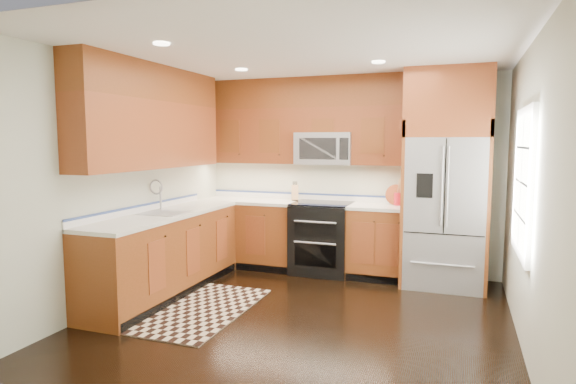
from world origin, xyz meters
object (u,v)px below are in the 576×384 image
(knife_block, at_px, (295,193))
(utensil_crock, at_px, (399,196))
(range, at_px, (322,238))
(refrigerator, at_px, (446,179))
(rug, at_px, (197,309))

(knife_block, xyz_separation_m, utensil_crock, (1.42, -0.04, 0.01))
(range, relative_size, refrigerator, 0.36)
(range, relative_size, knife_block, 3.59)
(range, bearing_deg, refrigerator, -1.40)
(rug, relative_size, utensil_crock, 4.88)
(rug, distance_m, knife_block, 2.28)
(knife_block, bearing_deg, range, -20.95)
(refrigerator, distance_m, rug, 3.25)
(utensil_crock, bearing_deg, range, -172.69)
(knife_block, bearing_deg, utensil_crock, -1.73)
(range, distance_m, utensil_crock, 1.15)
(rug, relative_size, knife_block, 6.31)
(refrigerator, relative_size, rug, 1.57)
(refrigerator, xyz_separation_m, utensil_crock, (-0.57, 0.16, -0.25))
(range, bearing_deg, rug, -114.76)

